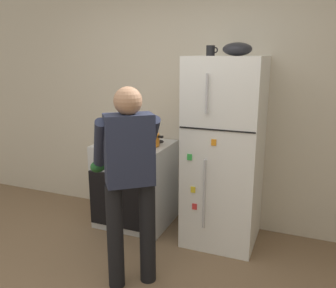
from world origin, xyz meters
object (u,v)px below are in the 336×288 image
refrigerator (224,152)px  stove_range (135,184)px  person_cook (129,171)px  mixing_bowl (237,49)px  pepper_mill (119,130)px  coffee_mug (211,51)px  red_pot (146,139)px

refrigerator → stove_range: (-0.97, -0.01, -0.45)m
person_cook → mixing_bowl: 1.46m
pepper_mill → mixing_bowl: size_ratio=0.57×
coffee_mug → stove_range: bearing=-175.6°
red_pot → mixing_bowl: 1.26m
person_cook → mixing_bowl: size_ratio=6.10×
red_pot → coffee_mug: size_ratio=3.36×
refrigerator → pepper_mill: 1.29m
coffee_mug → person_cook: bearing=-108.2°
refrigerator → pepper_mill: size_ratio=12.03×
refrigerator → red_pot: bearing=-176.5°
coffee_mug → red_pot: bearing=-171.0°
person_cook → coffee_mug: 1.40m
stove_range → coffee_mug: 1.61m
pepper_mill → stove_range: bearing=-35.0°
stove_range → coffee_mug: size_ratio=8.11×
stove_range → coffee_mug: bearing=4.4°
stove_range → pepper_mill: bearing=145.0°
stove_range → person_cook: bearing=-64.7°
stove_range → mixing_bowl: (1.05, 0.01, 1.42)m
refrigerator → coffee_mug: coffee_mug is taller
refrigerator → pepper_mill: (-1.27, 0.20, 0.08)m
stove_range → red_pot: size_ratio=2.42×
person_cook → pepper_mill: bearing=122.8°
pepper_mill → refrigerator: bearing=-9.0°
coffee_mug → mixing_bowl: bearing=-11.0°
red_pot → pepper_mill: (-0.46, 0.25, 0.01)m
person_cook → pepper_mill: size_ratio=10.65×
person_cook → red_pot: person_cook is taller
red_pot → mixing_bowl: (0.89, 0.05, 0.90)m
person_cook → stove_range: bearing=115.3°
refrigerator → mixing_bowl: 0.97m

